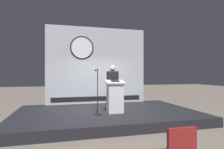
{
  "coord_description": "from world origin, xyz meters",
  "views": [
    {
      "loc": [
        -1.54,
        -6.67,
        1.63
      ],
      "look_at": [
        0.21,
        -0.02,
        1.62
      ],
      "focal_mm": 30.16,
      "sensor_mm": 36.0,
      "label": 1
    }
  ],
  "objects": [
    {
      "name": "ground_plane",
      "position": [
        0.0,
        0.0,
        0.0
      ],
      "size": [
        40.0,
        40.0,
        0.0
      ],
      "primitive_type": "plane",
      "color": "#6B6056"
    },
    {
      "name": "stage_platform",
      "position": [
        0.0,
        0.0,
        0.15
      ],
      "size": [
        6.4,
        4.0,
        0.3
      ],
      "primitive_type": "cube",
      "color": "black",
      "rests_on": "ground"
    },
    {
      "name": "banner_display",
      "position": [
        -0.01,
        1.85,
        2.04
      ],
      "size": [
        4.55,
        0.12,
        3.47
      ],
      "color": "#B2B7C1",
      "rests_on": "stage_platform"
    },
    {
      "name": "podium",
      "position": [
        0.21,
        -0.42,
        0.86
      ],
      "size": [
        0.64,
        0.5,
        1.13
      ],
      "color": "silver",
      "rests_on": "stage_platform"
    },
    {
      "name": "speaker_person",
      "position": [
        0.25,
        0.06,
        1.15
      ],
      "size": [
        0.4,
        0.26,
        1.66
      ],
      "color": "black",
      "rests_on": "stage_platform"
    },
    {
      "name": "microphone_stand",
      "position": [
        -0.43,
        -0.52,
        0.84
      ],
      "size": [
        0.24,
        0.52,
        1.52
      ],
      "color": "black",
      "rests_on": "stage_platform"
    }
  ]
}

